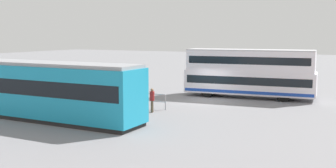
{
  "coord_description": "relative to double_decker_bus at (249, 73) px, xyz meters",
  "views": [
    {
      "loc": [
        -11.74,
        29.35,
        5.22
      ],
      "look_at": [
        1.45,
        3.83,
        1.68
      ],
      "focal_mm": 43.46,
      "sensor_mm": 36.0,
      "label": 1
    }
  ],
  "objects": [
    {
      "name": "double_decker_bus",
      "position": [
        0.0,
        0.0,
        0.0
      ],
      "size": [
        10.68,
        3.58,
        3.97
      ],
      "color": "silver",
      "rests_on": "ground"
    },
    {
      "name": "ground_plane",
      "position": [
        2.43,
        3.2,
        -2.03
      ],
      "size": [
        160.0,
        160.0,
        0.0
      ],
      "primitive_type": "plane",
      "color": "slate"
    },
    {
      "name": "info_sign",
      "position": [
        12.7,
        7.5,
        -0.33
      ],
      "size": [
        0.98,
        0.2,
        2.48
      ],
      "color": "slate",
      "rests_on": "ground"
    },
    {
      "name": "pedestrian_near_railing",
      "position": [
        6.12,
        8.1,
        -0.98
      ],
      "size": [
        0.36,
        0.35,
        1.8
      ],
      "color": "#4C3F2D",
      "rests_on": "ground"
    },
    {
      "name": "tram_yellow",
      "position": [
        8.79,
        14.16,
        -0.19
      ],
      "size": [
        13.36,
        2.63,
        3.54
      ],
      "color": "teal",
      "rests_on": "ground"
    },
    {
      "name": "pedestrian_crossing",
      "position": [
        3.95,
        9.23,
        -1.09
      ],
      "size": [
        0.4,
        0.4,
        1.63
      ],
      "color": "#4C3F2D",
      "rests_on": "ground"
    },
    {
      "name": "pedestrian_railing",
      "position": [
        6.79,
        8.05,
        -1.29
      ],
      "size": [
        6.52,
        0.09,
        1.08
      ],
      "color": "gray",
      "rests_on": "ground"
    }
  ]
}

